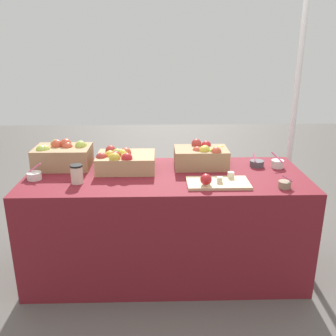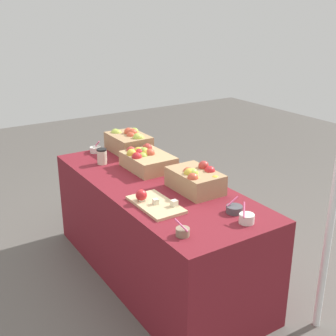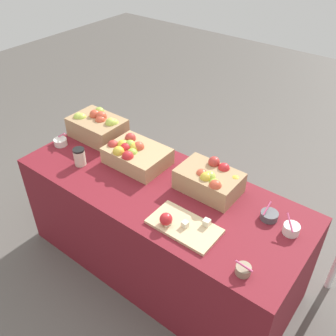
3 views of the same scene
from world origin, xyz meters
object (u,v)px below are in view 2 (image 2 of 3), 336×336
(sample_bowl_mid, at_px, (183,232))
(sample_bowl_extra, at_px, (96,150))
(cutting_board_front, at_px, (153,202))
(sample_bowl_near, at_px, (247,218))
(apple_crate_right, at_px, (196,179))
(sample_bowl_far, at_px, (234,209))
(apple_crate_middle, at_px, (146,159))
(coffee_cup, at_px, (102,156))
(apple_crate_left, at_px, (129,142))

(sample_bowl_mid, distance_m, sample_bowl_extra, 1.61)
(cutting_board_front, distance_m, sample_bowl_near, 0.59)
(apple_crate_right, xyz_separation_m, sample_bowl_extra, (-1.13, -0.23, -0.06))
(sample_bowl_far, bearing_deg, sample_bowl_mid, -81.07)
(apple_crate_middle, height_order, sample_bowl_near, apple_crate_middle)
(sample_bowl_near, distance_m, sample_bowl_mid, 0.40)
(sample_bowl_far, distance_m, coffee_cup, 1.27)
(sample_bowl_near, xyz_separation_m, sample_bowl_far, (-0.14, 0.03, -0.01))
(sample_bowl_near, distance_m, sample_bowl_far, 0.14)
(sample_bowl_mid, xyz_separation_m, sample_bowl_extra, (-1.59, 0.20, 0.00))
(apple_crate_left, distance_m, sample_bowl_mid, 1.53)
(sample_bowl_near, bearing_deg, apple_crate_left, 177.98)
(sample_bowl_mid, bearing_deg, sample_bowl_far, 98.93)
(sample_bowl_near, bearing_deg, sample_bowl_mid, -100.82)
(apple_crate_left, distance_m, sample_bowl_near, 1.54)
(sample_bowl_mid, height_order, sample_bowl_far, sample_bowl_mid)
(cutting_board_front, bearing_deg, apple_crate_left, 159.85)
(coffee_cup, bearing_deg, sample_bowl_extra, 165.94)
(apple_crate_middle, height_order, sample_bowl_far, apple_crate_middle)
(cutting_board_front, xyz_separation_m, sample_bowl_far, (0.35, 0.36, 0.00))
(sample_bowl_extra, bearing_deg, sample_bowl_mid, -7.03)
(cutting_board_front, xyz_separation_m, coffee_cup, (-0.88, 0.06, 0.04))
(cutting_board_front, bearing_deg, apple_crate_right, 97.30)
(apple_crate_left, bearing_deg, apple_crate_right, -1.39)
(apple_crate_middle, bearing_deg, cutting_board_front, -26.41)
(apple_crate_right, xyz_separation_m, coffee_cup, (-0.84, -0.30, -0.02))
(apple_crate_right, xyz_separation_m, sample_bowl_mid, (0.46, -0.42, -0.06))
(apple_crate_middle, xyz_separation_m, sample_bowl_far, (0.96, 0.06, -0.05))
(sample_bowl_far, bearing_deg, apple_crate_middle, -176.50)
(apple_crate_middle, distance_m, sample_bowl_far, 0.96)
(sample_bowl_mid, bearing_deg, sample_bowl_extra, 172.97)
(sample_bowl_mid, relative_size, sample_bowl_far, 0.99)
(apple_crate_left, distance_m, coffee_cup, 0.36)
(apple_crate_left, xyz_separation_m, apple_crate_right, (1.00, -0.02, -0.01))
(coffee_cup, bearing_deg, cutting_board_front, -3.87)
(sample_bowl_near, height_order, coffee_cup, coffee_cup)
(cutting_board_front, distance_m, sample_bowl_extra, 1.18)
(coffee_cup, bearing_deg, sample_bowl_mid, -5.39)
(cutting_board_front, bearing_deg, sample_bowl_mid, -8.58)
(apple_crate_middle, relative_size, coffee_cup, 3.28)
(sample_bowl_far, bearing_deg, coffee_cup, -166.37)
(apple_crate_left, relative_size, cutting_board_front, 0.99)
(coffee_cup, bearing_deg, apple_crate_right, 19.70)
(apple_crate_left, distance_m, apple_crate_middle, 0.45)
(sample_bowl_far, xyz_separation_m, sample_bowl_extra, (-1.53, -0.22, 0.00))
(apple_crate_middle, distance_m, apple_crate_right, 0.56)
(sample_bowl_mid, relative_size, sample_bowl_extra, 0.92)
(sample_bowl_mid, distance_m, sample_bowl_far, 0.43)
(sample_bowl_far, relative_size, coffee_cup, 0.81)
(sample_bowl_near, bearing_deg, cutting_board_front, -146.24)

